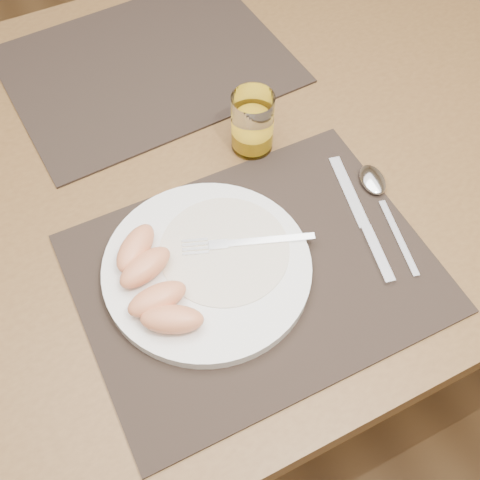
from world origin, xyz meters
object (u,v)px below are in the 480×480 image
(spoon, at_px, (376,188))
(table, at_px, (198,191))
(fork, at_px, (237,243))
(knife, at_px, (365,227))
(plate, at_px, (207,268))
(juice_glass, at_px, (252,125))
(placemat_near, at_px, (255,273))
(placemat_far, at_px, (147,65))

(spoon, bearing_deg, table, 138.71)
(table, relative_size, fork, 8.27)
(table, distance_m, knife, 0.29)
(plate, xyz_separation_m, knife, (0.22, -0.03, -0.01))
(fork, xyz_separation_m, juice_glass, (0.11, 0.16, 0.02))
(placemat_near, distance_m, plate, 0.06)
(fork, height_order, knife, fork)
(placemat_near, xyz_separation_m, plate, (-0.06, 0.03, 0.01))
(fork, relative_size, spoon, 0.89)
(table, bearing_deg, placemat_far, 86.95)
(placemat_near, relative_size, plate, 1.67)
(table, relative_size, placemat_far, 3.11)
(plate, relative_size, spoon, 1.41)
(placemat_near, xyz_separation_m, fork, (-0.01, 0.04, 0.02))
(placemat_near, xyz_separation_m, knife, (0.17, -0.01, 0.00))
(knife, relative_size, spoon, 1.14)
(knife, bearing_deg, juice_glass, 108.12)
(plate, distance_m, spoon, 0.27)
(placemat_near, relative_size, spoon, 2.36)
(placemat_near, relative_size, fork, 2.66)
(placemat_near, relative_size, placemat_far, 1.00)
(plate, relative_size, fork, 1.60)
(knife, bearing_deg, plate, 171.06)
(plate, relative_size, knife, 1.24)
(placemat_far, distance_m, spoon, 0.44)
(placemat_far, height_order, spoon, spoon)
(table, distance_m, spoon, 0.28)
(spoon, relative_size, juice_glass, 2.03)
(placemat_near, bearing_deg, plate, 152.27)
(placemat_far, bearing_deg, juice_glass, -73.07)
(placemat_far, bearing_deg, fork, -94.64)
(table, xyz_separation_m, knife, (0.15, -0.23, 0.09))
(placemat_near, distance_m, knife, 0.17)
(table, distance_m, plate, 0.22)
(fork, height_order, spoon, fork)
(plate, distance_m, knife, 0.22)
(plate, xyz_separation_m, juice_glass, (0.15, 0.17, 0.03))
(spoon, bearing_deg, plate, -177.16)
(placemat_near, xyz_separation_m, spoon, (0.22, 0.04, 0.01))
(table, relative_size, placemat_near, 3.11)
(spoon, bearing_deg, placemat_far, 115.60)
(plate, distance_m, fork, 0.05)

